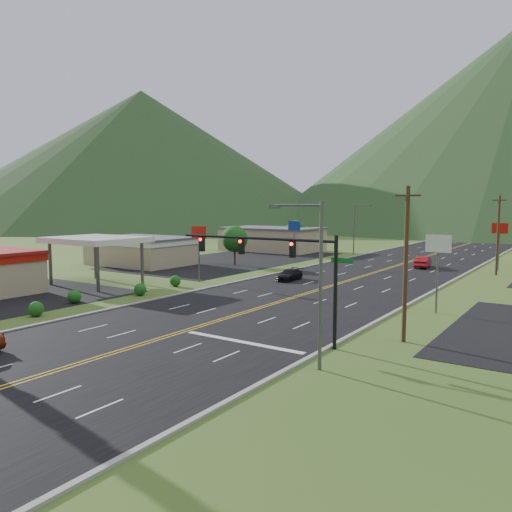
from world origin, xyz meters
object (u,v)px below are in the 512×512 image
Objects in this scene: streetlight_east at (315,274)px; car_red_far at (423,262)px; gas_canopy at (96,241)px; car_dark_mid at (289,275)px; traffic_signal at (279,259)px; streetlight_west at (356,225)px.

car_red_far is at bearing 98.90° from streetlight_east.
streetlight_east reaches higher than gas_canopy.
gas_canopy is 43.90m from car_red_far.
car_dark_mid is 22.84m from car_red_far.
streetlight_east is (4.70, -4.00, -0.15)m from traffic_signal.
gas_canopy is (-10.32, -48.00, -0.31)m from streetlight_west.
traffic_signal is at bearing 86.57° from car_red_far.
car_red_far is (25.77, 35.31, -4.07)m from gas_canopy.
streetlight_west is (-22.86, 60.00, 0.00)m from streetlight_east.
streetlight_east is 31.91m from car_dark_mid.
gas_canopy reaches higher than car_red_far.
streetlight_west is (-18.16, 56.00, -0.15)m from traffic_signal.
car_dark_mid is at bearing 122.65° from streetlight_east.
gas_canopy is (-33.18, 12.00, -0.31)m from streetlight_east.
car_red_far is at bearing 53.88° from gas_canopy.
car_dark_mid is 0.91× the size of car_red_far.
gas_canopy is at bearing 46.87° from car_red_far.
gas_canopy is 2.05× the size of car_red_far.
traffic_signal reaches higher than gas_canopy.
traffic_signal is 2.94× the size of car_dark_mid.
traffic_signal is at bearing 139.61° from streetlight_east.
streetlight_east is at bearing -59.26° from car_dark_mid.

